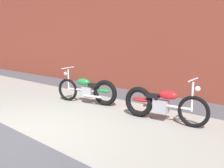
# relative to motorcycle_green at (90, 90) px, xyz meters

# --- Properties ---
(ground_plane) EXTENTS (80.00, 80.00, 0.00)m
(ground_plane) POSITION_rel_motorcycle_green_xyz_m (0.73, -2.53, -0.40)
(ground_plane) COLOR #47474C
(sidewalk_slab) EXTENTS (36.00, 3.50, 0.01)m
(sidewalk_slab) POSITION_rel_motorcycle_green_xyz_m (0.73, -0.78, -0.40)
(sidewalk_slab) COLOR gray
(sidewalk_slab) RESTS_ON ground
(brick_building_wall) EXTENTS (36.00, 0.50, 5.61)m
(brick_building_wall) POSITION_rel_motorcycle_green_xyz_m (0.73, 2.67, 2.41)
(brick_building_wall) COLOR brown
(brick_building_wall) RESTS_ON ground
(motorcycle_green) EXTENTS (1.96, 0.76, 1.03)m
(motorcycle_green) POSITION_rel_motorcycle_green_xyz_m (0.00, 0.00, 0.00)
(motorcycle_green) COLOR black
(motorcycle_green) RESTS_ON ground
(motorcycle_red) EXTENTS (2.00, 0.58, 1.03)m
(motorcycle_red) POSITION_rel_motorcycle_green_xyz_m (2.29, -0.03, 0.00)
(motorcycle_red) COLOR black
(motorcycle_red) RESTS_ON ground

